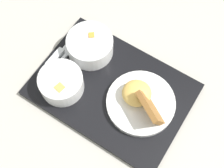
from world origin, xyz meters
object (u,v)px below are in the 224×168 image
at_px(bowl_salad, 90,45).
at_px(knife, 58,55).
at_px(bowl_soup, 61,82).
at_px(plate_main, 141,100).
at_px(spoon, 65,56).

distance_m(bowl_salad, knife, 0.10).
height_order(bowl_salad, knife, bowl_salad).
relative_size(bowl_soup, plate_main, 0.65).
height_order(bowl_salad, bowl_soup, bowl_salad).
distance_m(bowl_soup, knife, 0.10).
height_order(plate_main, spoon, plate_main).
height_order(bowl_salad, plate_main, plate_main).
bearing_deg(plate_main, bowl_soup, -167.90).
bearing_deg(bowl_salad, plate_main, -24.93).
relative_size(bowl_salad, plate_main, 0.71).
relative_size(plate_main, knife, 1.14).
relative_size(bowl_salad, spoon, 0.82).
relative_size(plate_main, spoon, 1.15).
bearing_deg(bowl_salad, spoon, -140.73).
height_order(knife, spoon, knife).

